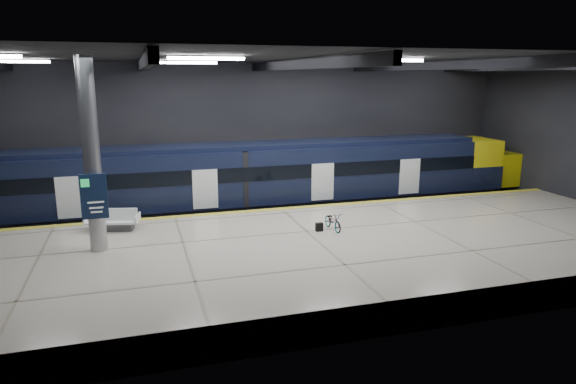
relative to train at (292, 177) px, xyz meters
name	(u,v)px	position (x,y,z in m)	size (l,w,h in m)	color
ground	(299,249)	(-1.38, -5.50, -2.06)	(30.00, 30.00, 0.00)	black
room_shell	(300,116)	(-1.38, -5.49, 3.66)	(30.10, 16.10, 8.05)	black
platform	(319,256)	(-1.38, -8.00, -1.51)	(30.00, 11.00, 1.10)	beige
safety_strip	(281,209)	(-1.38, -2.75, -0.95)	(30.00, 0.40, 0.01)	gold
rails	(267,215)	(-1.38, 0.00, -1.98)	(30.00, 1.52, 0.16)	gray
train	(292,177)	(0.00, 0.00, 0.00)	(29.40, 2.84, 3.79)	black
bench	(113,223)	(-8.97, -4.08, -0.63)	(2.25, 1.34, 0.93)	#595B60
bicycle	(333,221)	(-0.29, -6.65, -0.58)	(0.50, 1.44, 0.76)	#99999E
pannier_bag	(319,227)	(-0.89, -6.65, -0.78)	(0.30, 0.18, 0.35)	black
info_column	(92,159)	(-9.38, -6.52, 2.40)	(0.90, 0.78, 6.90)	#9EA0A5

